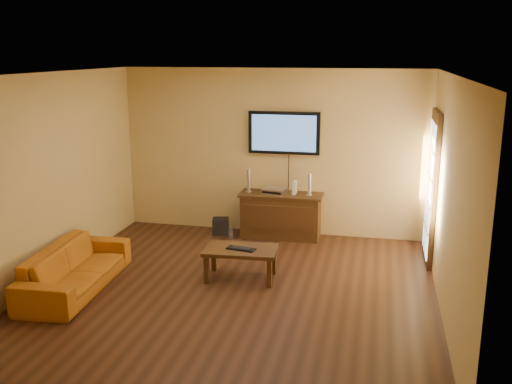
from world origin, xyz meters
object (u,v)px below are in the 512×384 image
(speaker_right, at_px, (309,185))
(sofa, at_px, (75,261))
(keyboard, at_px, (241,249))
(subwoofer, at_px, (221,226))
(media_console, at_px, (281,215))
(av_receiver, at_px, (275,191))
(speaker_left, at_px, (249,182))
(bottle, at_px, (230,233))
(television, at_px, (284,133))
(game_console, at_px, (295,188))
(coffee_table, at_px, (241,253))

(speaker_right, bearing_deg, sofa, -135.28)
(keyboard, bearing_deg, subwoofer, 113.72)
(media_console, height_order, subwoofer, media_console)
(av_receiver, xyz_separation_m, keyboard, (-0.10, -1.88, -0.33))
(speaker_left, distance_m, av_receiver, 0.46)
(bottle, bearing_deg, speaker_left, 53.79)
(television, distance_m, speaker_left, 0.97)
(speaker_right, bearing_deg, television, 154.89)
(sofa, xyz_separation_m, keyboard, (2.00, 0.73, 0.07))
(television, bearing_deg, sofa, -127.71)
(game_console, distance_m, subwoofer, 1.41)
(coffee_table, bearing_deg, television, 84.14)
(sofa, height_order, keyboard, sofa)
(television, height_order, speaker_left, television)
(sofa, distance_m, speaker_left, 3.15)
(subwoofer, bearing_deg, bottle, -59.61)
(sofa, bearing_deg, subwoofer, -28.30)
(television, bearing_deg, coffee_table, -95.86)
(bottle, bearing_deg, av_receiver, 23.75)
(speaker_right, distance_m, subwoofer, 1.65)
(media_console, xyz_separation_m, av_receiver, (-0.10, -0.01, 0.40))
(game_console, bearing_deg, keyboard, -96.28)
(speaker_right, distance_m, bottle, 1.49)
(av_receiver, bearing_deg, speaker_left, -169.96)
(coffee_table, distance_m, speaker_left, 1.97)
(sofa, xyz_separation_m, bottle, (1.42, 2.32, -0.27))
(av_receiver, bearing_deg, keyboard, -80.30)
(television, distance_m, speaker_right, 0.94)
(sofa, distance_m, speaker_right, 3.76)
(bottle, bearing_deg, keyboard, -70.22)
(sofa, relative_size, subwoofer, 7.36)
(subwoofer, bearing_deg, game_console, -8.95)
(speaker_right, bearing_deg, bottle, -165.98)
(speaker_left, relative_size, av_receiver, 1.02)
(sofa, distance_m, keyboard, 2.12)
(speaker_left, xyz_separation_m, bottle, (-0.23, -0.31, -0.80))
(speaker_left, distance_m, game_console, 0.76)
(television, distance_m, game_console, 0.90)
(sofa, bearing_deg, game_console, -45.70)
(television, bearing_deg, av_receiver, -114.20)
(television, bearing_deg, media_console, -90.00)
(media_console, height_order, game_console, game_console)
(sofa, height_order, speaker_right, speaker_right)
(speaker_left, xyz_separation_m, game_console, (0.76, 0.02, -0.07))
(speaker_left, relative_size, game_console, 1.79)
(television, height_order, bottle, television)
(media_console, height_order, keyboard, media_console)
(game_console, distance_m, bottle, 1.27)
(av_receiver, bearing_deg, subwoofer, -164.66)
(television, height_order, game_console, television)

